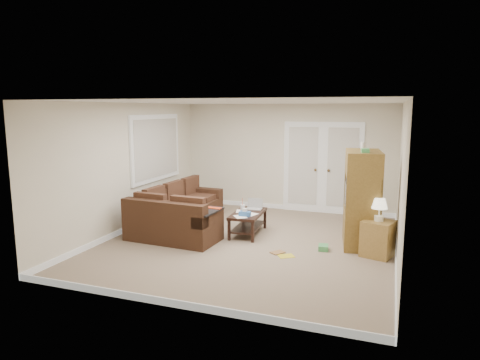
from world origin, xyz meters
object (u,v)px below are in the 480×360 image
at_px(coffee_table, 248,222).
at_px(side_cabinet, 378,235).
at_px(tv_armoire, 362,198).
at_px(sectional_sofa, 179,215).

height_order(coffee_table, side_cabinet, side_cabinet).
bearing_deg(coffee_table, tv_armoire, -2.25).
relative_size(coffee_table, side_cabinet, 1.12).
distance_m(tv_armoire, side_cabinet, 0.78).
distance_m(sectional_sofa, tv_armoire, 3.50).
distance_m(coffee_table, side_cabinet, 2.44).
bearing_deg(coffee_table, side_cabinet, -14.53).
relative_size(sectional_sofa, tv_armoire, 1.47).
xyz_separation_m(sectional_sofa, tv_armoire, (3.45, 0.26, 0.54)).
xyz_separation_m(coffee_table, tv_armoire, (2.07, 0.04, 0.61)).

